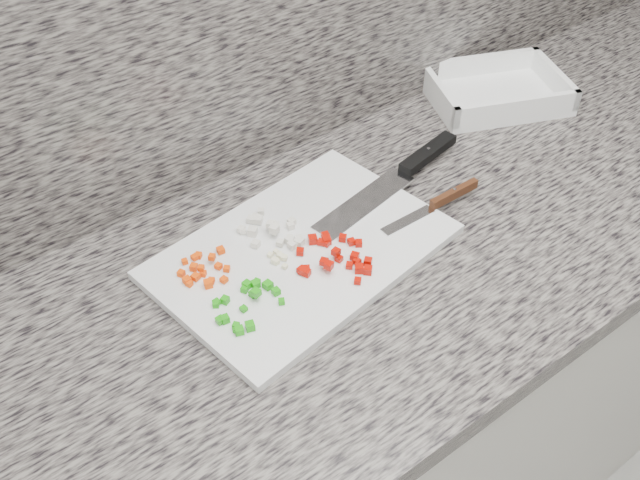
# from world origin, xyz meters

# --- Properties ---
(cabinet) EXTENTS (3.92, 0.62, 0.86)m
(cabinet) POSITION_xyz_m (0.00, 1.44, 0.43)
(cabinet) COLOR silver
(cabinet) RESTS_ON ground
(countertop) EXTENTS (3.96, 0.64, 0.04)m
(countertop) POSITION_xyz_m (0.00, 1.44, 0.88)
(countertop) COLOR slate
(countertop) RESTS_ON cabinet
(cutting_board) EXTENTS (0.47, 0.35, 0.01)m
(cutting_board) POSITION_xyz_m (-0.10, 1.49, 0.91)
(cutting_board) COLOR silver
(cutting_board) RESTS_ON countertop
(carrot_pile) EXTENTS (0.08, 0.08, 0.02)m
(carrot_pile) POSITION_xyz_m (-0.25, 1.53, 0.92)
(carrot_pile) COLOR #EF4405
(carrot_pile) RESTS_ON cutting_board
(onion_pile) EXTENTS (0.09, 0.11, 0.02)m
(onion_pile) POSITION_xyz_m (-0.12, 1.54, 0.92)
(onion_pile) COLOR silver
(onion_pile) RESTS_ON cutting_board
(green_pepper_pile) EXTENTS (0.10, 0.08, 0.02)m
(green_pepper_pile) POSITION_xyz_m (-0.23, 1.44, 0.92)
(green_pepper_pile) COLOR #1C9A0E
(green_pepper_pile) RESTS_ON cutting_board
(red_pepper_pile) EXTENTS (0.12, 0.13, 0.02)m
(red_pepper_pile) POSITION_xyz_m (-0.08, 1.44, 0.92)
(red_pepper_pile) COLOR #AD0C02
(red_pepper_pile) RESTS_ON cutting_board
(garlic_pile) EXTENTS (0.05, 0.04, 0.01)m
(garlic_pile) POSITION_xyz_m (-0.14, 1.49, 0.92)
(garlic_pile) COLOR beige
(garlic_pile) RESTS_ON cutting_board
(chef_knife) EXTENTS (0.35, 0.10, 0.02)m
(chef_knife) POSITION_xyz_m (0.16, 1.54, 0.92)
(chef_knife) COLOR silver
(chef_knife) RESTS_ON cutting_board
(paring_knife) EXTENTS (0.20, 0.02, 0.02)m
(paring_knife) POSITION_xyz_m (0.15, 1.44, 0.92)
(paring_knife) COLOR silver
(paring_knife) RESTS_ON cutting_board
(tray) EXTENTS (0.31, 0.27, 0.05)m
(tray) POSITION_xyz_m (0.47, 1.62, 0.92)
(tray) COLOR white
(tray) RESTS_ON countertop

